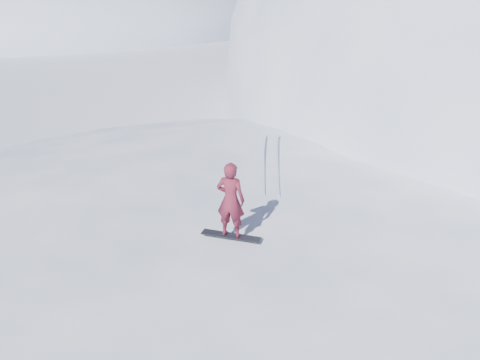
{
  "coord_description": "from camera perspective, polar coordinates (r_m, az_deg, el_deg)",
  "views": [
    {
      "loc": [
        1.09,
        -11.41,
        8.81
      ],
      "look_at": [
        -1.75,
        0.89,
        3.5
      ],
      "focal_mm": 40.0,
      "sensor_mm": 36.0,
      "label": 1
    }
  ],
  "objects": [
    {
      "name": "near_ridge",
      "position": [
        16.89,
        10.91,
        -9.1
      ],
      "size": [
        36.0,
        28.0,
        4.8
      ],
      "primitive_type": "ellipsoid",
      "color": "white",
      "rests_on": "ground"
    },
    {
      "name": "ground",
      "position": [
        14.45,
        6.19,
        -14.9
      ],
      "size": [
        400.0,
        400.0,
        0.0
      ],
      "primitive_type": "plane",
      "color": "white",
      "rests_on": "ground"
    },
    {
      "name": "snowboard",
      "position": [
        13.29,
        -0.98,
        -5.96
      ],
      "size": [
        1.53,
        0.4,
        0.03
      ],
      "primitive_type": "cube",
      "rotation": [
        0.0,
        0.0,
        -0.08
      ],
      "color": "black",
      "rests_on": "near_ridge"
    },
    {
      "name": "snowboarder",
      "position": [
        12.85,
        -1.0,
        -2.14
      ],
      "size": [
        0.74,
        0.52,
        1.93
      ],
      "primitive_type": "imported",
      "rotation": [
        0.0,
        0.0,
        3.06
      ],
      "color": "maroon",
      "rests_on": "snowboard"
    },
    {
      "name": "wind_bumps",
      "position": [
        16.22,
        5.17,
        -10.18
      ],
      "size": [
        16.0,
        14.4,
        1.0
      ],
      "color": "white",
      "rests_on": "ground"
    },
    {
      "name": "board_tracks",
      "position": [
        18.27,
        3.25,
        2.3
      ],
      "size": [
        1.64,
        5.92,
        0.04
      ],
      "color": "silver",
      "rests_on": "ground"
    }
  ]
}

